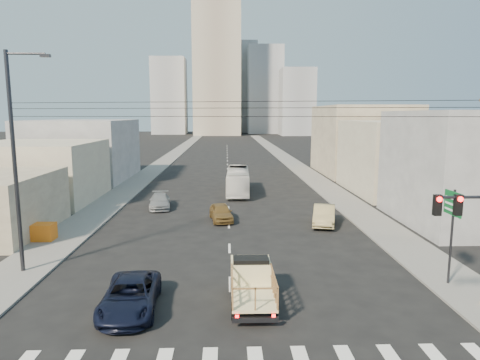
{
  "coord_description": "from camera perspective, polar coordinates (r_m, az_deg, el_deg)",
  "views": [
    {
      "loc": [
        -0.17,
        -19.08,
        8.68
      ],
      "look_at": [
        0.91,
        14.83,
        3.5
      ],
      "focal_mm": 32.0,
      "sensor_mm": 36.0,
      "label": 1
    }
  ],
  "objects": [
    {
      "name": "sedan_tan",
      "position": [
        34.8,
        11.15,
        -4.62
      ],
      "size": [
        2.73,
        4.95,
        1.55
      ],
      "primitive_type": "imported",
      "rotation": [
        0.0,
        0.0,
        -0.25
      ],
      "color": "tan",
      "rests_on": "ground"
    },
    {
      "name": "midrise_nw",
      "position": [
        200.92,
        -9.38,
        10.94
      ],
      "size": [
        15.0,
        15.0,
        34.0
      ],
      "primitive_type": "cube",
      "color": "#989AA0",
      "rests_on": "ground"
    },
    {
      "name": "bldg_right_mid",
      "position": [
        51.24,
        20.79,
        2.88
      ],
      "size": [
        11.0,
        14.0,
        8.0
      ],
      "primitive_type": "cube",
      "color": "#B1A48F",
      "rests_on": "ground"
    },
    {
      "name": "bldg_left_mid",
      "position": [
        47.35,
        -25.25,
        0.96
      ],
      "size": [
        11.0,
        12.0,
        6.0
      ],
      "primitive_type": "cube",
      "color": "#B1A48F",
      "rests_on": "ground"
    },
    {
      "name": "streetlamp_left",
      "position": [
        25.76,
        -27.68,
        2.69
      ],
      "size": [
        2.36,
        0.25,
        12.0
      ],
      "color": "#2D2D33",
      "rests_on": "ground"
    },
    {
      "name": "lane_dashes",
      "position": [
        72.6,
        -1.68,
        1.81
      ],
      "size": [
        0.15,
        104.0,
        0.01
      ],
      "color": "silver",
      "rests_on": "ground"
    },
    {
      "name": "sedan_brown",
      "position": [
        35.49,
        -2.55,
        -4.32
      ],
      "size": [
        2.27,
        4.33,
        1.4
      ],
      "primitive_type": "imported",
      "rotation": [
        0.0,
        0.0,
        0.15
      ],
      "color": "brown",
      "rests_on": "ground"
    },
    {
      "name": "high_rise_tower",
      "position": [
        190.31,
        -3.07,
        15.1
      ],
      "size": [
        20.0,
        20.0,
        60.0
      ],
      "primitive_type": "cube",
      "color": "tan",
      "rests_on": "ground"
    },
    {
      "name": "bldg_left_far",
      "position": [
        61.39,
        -20.22,
        3.78
      ],
      "size": [
        12.0,
        16.0,
        8.0
      ],
      "primitive_type": "cube",
      "color": "gray",
      "rests_on": "ground"
    },
    {
      "name": "midrise_east",
      "position": [
        186.61,
        7.6,
        10.24
      ],
      "size": [
        14.0,
        14.0,
        28.0
      ],
      "primitive_type": "cube",
      "color": "#989AA0",
      "rests_on": "ground"
    },
    {
      "name": "sidewalk_right",
      "position": [
        90.28,
        5.78,
        3.16
      ],
      "size": [
        3.5,
        180.0,
        0.12
      ],
      "primitive_type": "cube",
      "color": "slate",
      "rests_on": "ground"
    },
    {
      "name": "flatbed_pickup",
      "position": [
        20.3,
        1.59,
        -13.26
      ],
      "size": [
        1.95,
        4.41,
        1.9
      ],
      "color": "beige",
      "rests_on": "ground"
    },
    {
      "name": "bldg_right_near",
      "position": [
        38.46,
        28.09,
        1.42
      ],
      "size": [
        10.0,
        12.0,
        9.0
      ],
      "primitive_type": "cube",
      "color": "gray",
      "rests_on": "ground"
    },
    {
      "name": "midrise_back",
      "position": [
        219.57,
        -0.22,
        12.16
      ],
      "size": [
        18.0,
        18.0,
        44.0
      ],
      "primitive_type": "cube",
      "color": "gray",
      "rests_on": "ground"
    },
    {
      "name": "crate_stack",
      "position": [
        32.74,
        -25.0,
        -6.28
      ],
      "size": [
        1.8,
        1.2,
        1.14
      ],
      "color": "orange",
      "rests_on": "sidewalk_left"
    },
    {
      "name": "overhead_wires",
      "position": [
        20.58,
        -1.37,
        9.48
      ],
      "size": [
        23.01,
        5.02,
        0.72
      ],
      "color": "black",
      "rests_on": "ground"
    },
    {
      "name": "sidewalk_left",
      "position": [
        90.24,
        -9.2,
        3.09
      ],
      "size": [
        3.5,
        180.0,
        0.12
      ],
      "primitive_type": "cube",
      "color": "slate",
      "rests_on": "ground"
    },
    {
      "name": "green_sign",
      "position": [
        24.0,
        26.47,
        -4.11
      ],
      "size": [
        0.18,
        1.6,
        5.0
      ],
      "color": "#2D2D33",
      "rests_on": "ground"
    },
    {
      "name": "sedan_grey",
      "position": [
        40.86,
        -10.63,
        -2.78
      ],
      "size": [
        2.41,
        4.77,
        1.33
      ],
      "primitive_type": "imported",
      "rotation": [
        0.0,
        0.0,
        0.12
      ],
      "color": "gray",
      "rests_on": "ground"
    },
    {
      "name": "city_bus",
      "position": [
        47.72,
        -0.28,
        -0.07
      ],
      "size": [
        2.71,
        10.23,
        2.83
      ],
      "primitive_type": "imported",
      "rotation": [
        0.0,
        0.0,
        -0.03
      ],
      "color": "silver",
      "rests_on": "ground"
    },
    {
      "name": "bldg_right_far",
      "position": [
        66.33,
        15.95,
        5.17
      ],
      "size": [
        12.0,
        16.0,
        10.0
      ],
      "primitive_type": "cube",
      "color": "gray",
      "rests_on": "ground"
    },
    {
      "name": "ground",
      "position": [
        20.96,
        -1.25,
        -15.78
      ],
      "size": [
        420.0,
        420.0,
        0.0
      ],
      "primitive_type": "plane",
      "color": "black",
      "rests_on": "ground"
    },
    {
      "name": "navy_pickup",
      "position": [
        20.31,
        -14.43,
        -14.71
      ],
      "size": [
        2.62,
        5.22,
        1.42
      ],
      "primitive_type": "imported",
      "rotation": [
        0.0,
        0.0,
        0.05
      ],
      "color": "black",
      "rests_on": "ground"
    },
    {
      "name": "midrise_ne",
      "position": [
        205.2,
        3.33,
        11.83
      ],
      "size": [
        16.0,
        16.0,
        40.0
      ],
      "primitive_type": "cube",
      "color": "#989AA0",
      "rests_on": "ground"
    }
  ]
}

